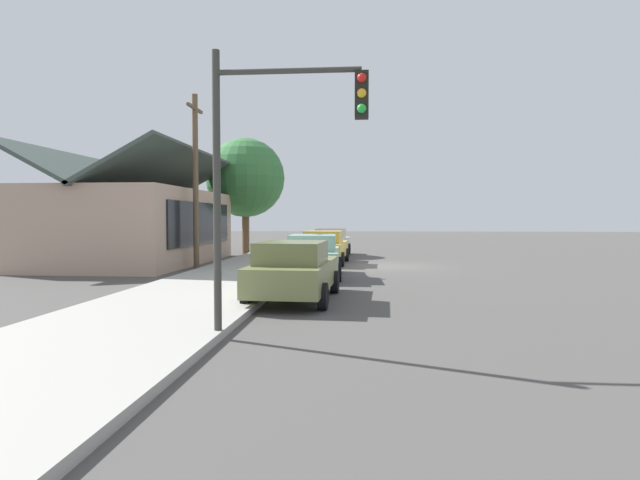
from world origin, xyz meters
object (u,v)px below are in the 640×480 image
(car_seafoam, at_px, (313,255))
(car_mustard, at_px, (325,247))
(shade_tree, at_px, (245,178))
(car_olive, at_px, (294,270))
(utility_pole_wooden, at_px, (196,178))
(fire_hydrant_red, at_px, (265,270))
(car_ivory, at_px, (332,242))
(traffic_light_main, at_px, (275,146))

(car_seafoam, distance_m, car_mustard, 5.59)
(car_mustard, distance_m, shade_tree, 9.43)
(car_olive, distance_m, car_seafoam, 5.36)
(car_seafoam, xyz_separation_m, car_mustard, (5.59, 0.01, 0.00))
(utility_pole_wooden, relative_size, fire_hydrant_red, 10.56)
(fire_hydrant_red, bearing_deg, car_olive, -155.83)
(car_mustard, bearing_deg, fire_hydrant_red, 172.61)
(fire_hydrant_red, bearing_deg, car_mustard, -9.98)
(utility_pole_wooden, distance_m, fire_hydrant_red, 7.31)
(car_mustard, distance_m, car_ivory, 5.07)
(traffic_light_main, height_order, utility_pole_wooden, utility_pole_wooden)
(car_olive, relative_size, shade_tree, 0.65)
(shade_tree, bearing_deg, utility_pole_wooden, -179.89)
(car_mustard, relative_size, car_ivory, 0.97)
(car_seafoam, height_order, fire_hydrant_red, car_seafoam)
(car_ivory, xyz_separation_m, traffic_light_main, (-20.43, -0.27, 2.68))
(car_seafoam, xyz_separation_m, car_ivory, (10.66, -0.00, -0.00))
(traffic_light_main, bearing_deg, car_seafoam, 1.60)
(car_olive, relative_size, car_ivory, 0.98)
(car_olive, xyz_separation_m, car_mustard, (10.94, 0.03, 0.00))
(car_seafoam, xyz_separation_m, traffic_light_main, (-9.77, -0.27, 2.68))
(traffic_light_main, distance_m, utility_pole_wooden, 13.84)
(car_olive, distance_m, car_mustard, 10.94)
(shade_tree, relative_size, traffic_light_main, 1.36)
(utility_pole_wooden, xyz_separation_m, fire_hydrant_red, (-5.07, -4.00, -3.43))
(shade_tree, distance_m, traffic_light_main, 22.83)
(utility_pole_wooden, bearing_deg, car_seafoam, -117.86)
(traffic_light_main, bearing_deg, shade_tree, 14.42)
(car_seafoam, bearing_deg, car_ivory, -2.62)
(traffic_light_main, bearing_deg, car_mustard, 1.06)
(car_ivory, xyz_separation_m, shade_tree, (1.65, 5.41, 3.83))
(car_seafoam, distance_m, car_ivory, 10.66)
(car_mustard, relative_size, traffic_light_main, 0.88)
(car_olive, height_order, shade_tree, shade_tree)
(car_ivory, distance_m, fire_hydrant_red, 12.96)
(car_ivory, bearing_deg, car_mustard, -177.98)
(car_ivory, bearing_deg, utility_pole_wooden, 147.60)
(car_ivory, bearing_deg, traffic_light_main, -177.04)
(car_olive, xyz_separation_m, utility_pole_wooden, (8.20, 5.41, 3.11))
(traffic_light_main, bearing_deg, utility_pole_wooden, 24.15)
(shade_tree, bearing_deg, car_seafoam, -156.29)
(car_mustard, height_order, shade_tree, shade_tree)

